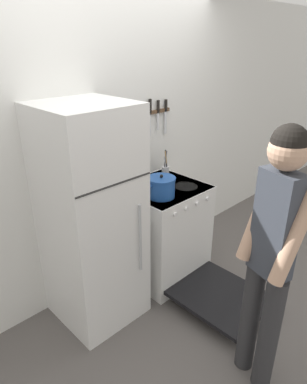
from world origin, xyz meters
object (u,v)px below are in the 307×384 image
(dutch_oven_pot, at_px, (161,187))
(person, at_px, (271,252))
(tea_kettle, at_px, (141,181))
(utensil_jar, at_px, (165,171))
(stove_range, at_px, (165,233))
(refrigerator, at_px, (92,219))

(dutch_oven_pot, bearing_deg, person, -100.88)
(tea_kettle, xyz_separation_m, person, (-0.23, -1.38, 0.01))
(person, bearing_deg, utensil_jar, -4.97)
(stove_range, height_order, tea_kettle, tea_kettle)
(stove_range, xyz_separation_m, person, (-0.37, -1.20, 0.54))
(dutch_oven_pot, xyz_separation_m, person, (-0.21, -1.11, -0.01))
(refrigerator, bearing_deg, stove_range, -3.98)
(stove_range, distance_m, tea_kettle, 0.58)
(dutch_oven_pot, bearing_deg, utensil_jar, 39.22)
(tea_kettle, distance_m, utensil_jar, 0.32)
(dutch_oven_pot, relative_size, utensil_jar, 1.03)
(person, bearing_deg, stove_range, -0.50)
(utensil_jar, bearing_deg, refrigerator, -172.45)
(stove_range, xyz_separation_m, tea_kettle, (-0.15, 0.17, 0.53))
(utensil_jar, height_order, person, person)
(refrigerator, distance_m, tea_kettle, 0.64)
(refrigerator, xyz_separation_m, stove_range, (0.77, -0.05, -0.42))
(dutch_oven_pot, xyz_separation_m, utensil_jar, (0.33, 0.27, -0.02))
(refrigerator, distance_m, dutch_oven_pot, 0.64)
(stove_range, distance_m, dutch_oven_pot, 0.58)
(refrigerator, xyz_separation_m, utensil_jar, (0.94, 0.12, 0.12))
(stove_range, height_order, person, person)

